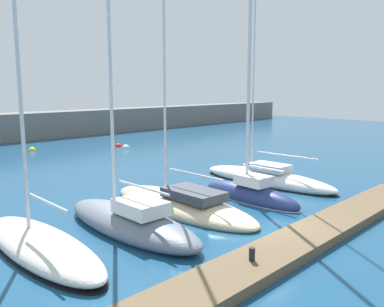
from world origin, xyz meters
The scene contains 11 objects.
ground_plane centered at (0.00, 0.00, 0.00)m, with size 120.00×120.00×0.00m, color navy.
dock_pier centered at (0.00, -2.08, 0.18)m, with size 20.93×1.95×0.36m, color brown.
sailboat_ivory_nearest centered at (-7.66, 4.28, 0.33)m, with size 2.67×8.43×14.69m.
sailboat_slate_second centered at (-4.00, 3.78, 0.44)m, with size 2.82×8.31×12.91m.
sailboat_sand_third centered at (-0.33, 4.52, 0.24)m, with size 3.49×9.66×16.16m.
sailboat_navy_fourth centered at (3.32, 3.05, 0.43)m, with size 2.13×6.37×14.28m.
sailboat_white_fifth centered at (7.22, 4.65, 0.33)m, with size 2.50×9.55×20.06m.
mooring_buoy_yellow centered at (2.87, 27.75, 0.00)m, with size 0.73×0.73×0.73m, color yellow.
mooring_buoy_red centered at (10.12, 24.21, 0.00)m, with size 0.65×0.65×0.65m, color red.
mooring_buoy_white centered at (9.88, 22.67, 0.00)m, with size 0.76×0.76×0.76m, color white.
dock_bollard centered at (-3.58, -2.08, 0.58)m, with size 0.20×0.20×0.44m, color black.
Camera 1 is at (-13.96, -9.45, 5.91)m, focal length 38.51 mm.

